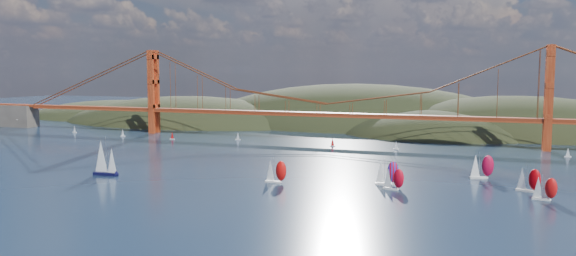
# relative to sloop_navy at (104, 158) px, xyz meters

# --- Properties ---
(ground) EXTENTS (1200.00, 1200.00, 0.00)m
(ground) POSITION_rel_sloop_navy_xyz_m (52.21, -42.58, -6.87)
(ground) COLOR black
(ground) RESTS_ON ground
(headlands) EXTENTS (725.00, 225.00, 96.00)m
(headlands) POSITION_rel_sloop_navy_xyz_m (97.15, 235.70, -19.32)
(headlands) COLOR black
(headlands) RESTS_ON ground
(bridge) EXTENTS (552.00, 12.00, 55.00)m
(bridge) POSITION_rel_sloop_navy_xyz_m (50.46, 137.42, 25.37)
(bridge) COLOR maroon
(bridge) RESTS_ON ground
(sloop_navy) EXTENTS (10.23, 6.09, 15.56)m
(sloop_navy) POSITION_rel_sloop_navy_xyz_m (0.00, 0.00, 0.00)
(sloop_navy) COLOR black
(sloop_navy) RESTS_ON ground
(racer_0) EXTENTS (8.34, 3.42, 9.57)m
(racer_0) POSITION_rel_sloop_navy_xyz_m (69.92, 9.53, -2.35)
(racer_0) COLOR white
(racer_0) RESTS_ON ground
(racer_1) EXTENTS (7.66, 3.56, 8.65)m
(racer_1) POSITION_rel_sloop_navy_xyz_m (113.24, 12.41, -2.78)
(racer_1) COLOR white
(racer_1) RESTS_ON ground
(racer_2) EXTENTS (7.62, 3.77, 8.58)m
(racer_2) POSITION_rel_sloop_navy_xyz_m (161.93, 13.34, -2.81)
(racer_2) COLOR white
(racer_2) RESTS_ON ground
(racer_3) EXTENTS (9.41, 5.83, 10.52)m
(racer_3) POSITION_rel_sloop_navy_xyz_m (141.92, 44.41, -1.90)
(racer_3) COLOR silver
(racer_3) RESTS_ON ground
(racer_4) EXTENTS (8.31, 5.03, 9.31)m
(racer_4) POSITION_rel_sloop_navy_xyz_m (157.65, 25.46, -2.47)
(racer_4) COLOR silver
(racer_4) RESTS_ON ground
(racer_rwb) EXTENTS (8.86, 5.14, 9.93)m
(racer_rwb) POSITION_rel_sloop_navy_xyz_m (109.54, 20.22, -2.18)
(racer_rwb) COLOR silver
(racer_rwb) RESTS_ON ground
(distant_boat_0) EXTENTS (3.00, 2.00, 4.70)m
(distant_boat_0) POSITION_rel_sloop_navy_xyz_m (-118.71, 119.32, -4.46)
(distant_boat_0) COLOR silver
(distant_boat_0) RESTS_ON ground
(distant_boat_1) EXTENTS (3.00, 2.00, 4.70)m
(distant_boat_1) POSITION_rel_sloop_navy_xyz_m (-74.99, 112.69, -4.46)
(distant_boat_1) COLOR silver
(distant_boat_1) RESTS_ON ground
(distant_boat_2) EXTENTS (3.00, 2.00, 4.70)m
(distant_boat_2) POSITION_rel_sloop_navy_xyz_m (-37.17, 110.19, -4.46)
(distant_boat_2) COLOR silver
(distant_boat_2) RESTS_ON ground
(distant_boat_3) EXTENTS (3.00, 2.00, 4.70)m
(distant_boat_3) POSITION_rel_sloop_navy_xyz_m (1.44, 121.53, -4.46)
(distant_boat_3) COLOR silver
(distant_boat_3) RESTS_ON ground
(distant_boat_4) EXTENTS (3.00, 2.00, 4.70)m
(distant_boat_4) POSITION_rel_sloop_navy_xyz_m (180.03, 115.64, -4.46)
(distant_boat_4) COLOR silver
(distant_boat_4) RESTS_ON ground
(distant_boat_8) EXTENTS (3.00, 2.00, 4.70)m
(distant_boat_8) POSITION_rel_sloop_navy_xyz_m (97.79, 112.94, -4.46)
(distant_boat_8) COLOR silver
(distant_boat_8) RESTS_ON ground
(distant_boat_9) EXTENTS (3.00, 2.00, 4.70)m
(distant_boat_9) POSITION_rel_sloop_navy_xyz_m (62.65, 114.06, -4.46)
(distant_boat_9) COLOR silver
(distant_boat_9) RESTS_ON ground
(gull) EXTENTS (0.90, 0.25, 0.17)m
(gull) POSITION_rel_sloop_navy_xyz_m (-23.32, -20.19, 16.49)
(gull) COLOR white
(gull) RESTS_ON ground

